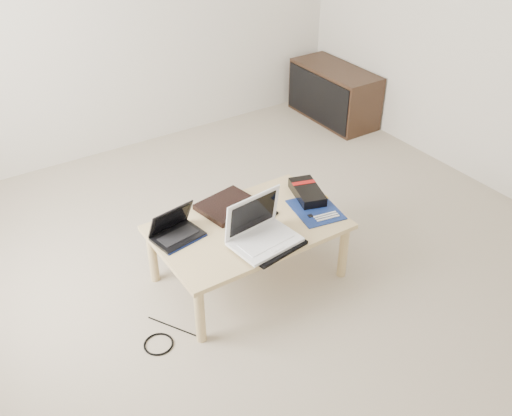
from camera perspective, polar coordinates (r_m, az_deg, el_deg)
ground at (r=3.73m, az=0.65°, el=-5.36°), size 4.00×4.00×0.00m
coffee_table at (r=3.39m, az=-0.78°, el=-2.40°), size 1.10×0.70×0.40m
media_cabinet at (r=5.54m, az=7.75°, el=11.25°), size 0.41×0.90×0.50m
book at (r=3.50m, az=-2.81°, el=0.22°), size 0.38×0.34×0.03m
netbook at (r=3.28m, az=-8.03°, el=-2.27°), size 0.30×0.24×0.19m
tablet at (r=3.42m, az=-0.21°, el=-0.91°), size 0.30×0.27×0.01m
remote at (r=3.48m, az=-0.33°, el=-0.14°), size 0.05×0.21×0.02m
neoprene_sleeve at (r=3.20m, az=1.51°, el=-3.69°), size 0.37×0.30×0.02m
white_laptop at (r=3.18m, az=0.49°, el=-2.40°), size 0.40×0.30×0.27m
motherboard at (r=3.51m, az=6.01°, el=-0.15°), size 0.31×0.36×0.02m
gpu_box at (r=3.62m, az=5.13°, el=1.58°), size 0.23×0.33×0.07m
cable_coil at (r=3.30m, az=-1.63°, el=-2.35°), size 0.13×0.13×0.01m
floor_cable_coil at (r=3.24m, az=-9.72°, el=-13.27°), size 0.18×0.18×0.01m
floor_cable_trail at (r=3.32m, az=-8.32°, el=-11.67°), size 0.18×0.29×0.01m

